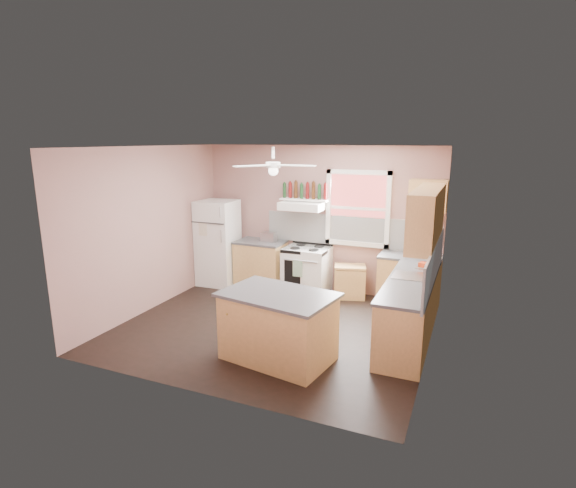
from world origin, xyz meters
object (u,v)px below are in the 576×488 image
at_px(stove, 307,270).
at_px(island, 278,328).
at_px(refrigerator, 218,243).
at_px(toaster, 269,237).
at_px(cart, 350,283).

bearing_deg(stove, island, -76.49).
relative_size(stove, island, 0.64).
bearing_deg(stove, refrigerator, -173.88).
bearing_deg(island, refrigerator, 143.89).
relative_size(toaster, stove, 0.33).
relative_size(toaster, island, 0.21).
relative_size(stove, cart, 1.58).
bearing_deg(island, cart, 94.40).
distance_m(refrigerator, stove, 1.85).
bearing_deg(refrigerator, cart, 1.39).
height_order(toaster, cart, toaster).
bearing_deg(refrigerator, stove, 2.12).
xyz_separation_m(toaster, cart, (1.60, 0.02, -0.72)).
bearing_deg(island, toaster, 127.11).
bearing_deg(stove, toaster, -179.99).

